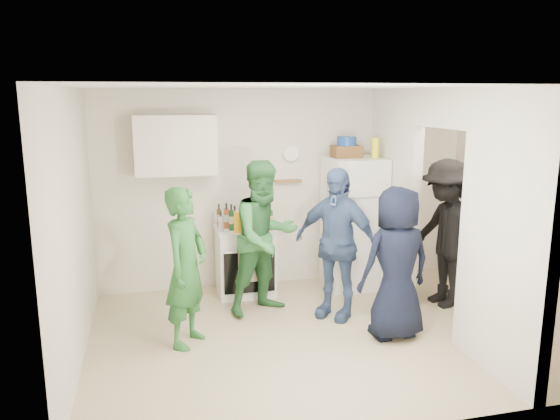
% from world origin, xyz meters
% --- Properties ---
extents(floor, '(4.80, 4.80, 0.00)m').
position_xyz_m(floor, '(0.00, 0.00, 0.00)').
color(floor, tan).
rests_on(floor, ground).
extents(wall_back, '(4.80, 0.00, 4.80)m').
position_xyz_m(wall_back, '(0.00, 1.70, 1.25)').
color(wall_back, silver).
rests_on(wall_back, floor).
extents(wall_front, '(4.80, 0.00, 4.80)m').
position_xyz_m(wall_front, '(0.00, -1.70, 1.25)').
color(wall_front, silver).
rests_on(wall_front, floor).
extents(wall_left, '(0.00, 3.40, 3.40)m').
position_xyz_m(wall_left, '(-2.40, 0.00, 1.25)').
color(wall_left, silver).
rests_on(wall_left, floor).
extents(wall_right, '(0.00, 3.40, 3.40)m').
position_xyz_m(wall_right, '(2.40, 0.00, 1.25)').
color(wall_right, silver).
rests_on(wall_right, floor).
extents(ceiling, '(4.80, 4.80, 0.00)m').
position_xyz_m(ceiling, '(0.00, 0.00, 2.50)').
color(ceiling, white).
rests_on(ceiling, wall_back).
extents(partition_pier_back, '(0.12, 1.20, 2.50)m').
position_xyz_m(partition_pier_back, '(1.20, 1.10, 1.25)').
color(partition_pier_back, silver).
rests_on(partition_pier_back, floor).
extents(partition_pier_front, '(0.12, 1.20, 2.50)m').
position_xyz_m(partition_pier_front, '(1.20, -1.10, 1.25)').
color(partition_pier_front, silver).
rests_on(partition_pier_front, floor).
extents(partition_header, '(0.12, 1.00, 0.40)m').
position_xyz_m(partition_header, '(1.20, 0.00, 2.30)').
color(partition_header, silver).
rests_on(partition_header, partition_pier_back).
extents(stove, '(0.71, 0.59, 0.84)m').
position_xyz_m(stove, '(-0.62, 1.37, 0.42)').
color(stove, white).
rests_on(stove, floor).
extents(upper_cabinet, '(0.95, 0.34, 0.70)m').
position_xyz_m(upper_cabinet, '(-1.40, 1.52, 1.85)').
color(upper_cabinet, silver).
rests_on(upper_cabinet, wall_back).
extents(fridge, '(0.68, 0.66, 1.66)m').
position_xyz_m(fridge, '(0.78, 1.34, 0.83)').
color(fridge, white).
rests_on(fridge, floor).
extents(wicker_basket, '(0.35, 0.25, 0.15)m').
position_xyz_m(wicker_basket, '(0.68, 1.39, 1.74)').
color(wicker_basket, brown).
rests_on(wicker_basket, fridge).
extents(blue_bowl, '(0.24, 0.24, 0.11)m').
position_xyz_m(blue_bowl, '(0.68, 1.39, 1.87)').
color(blue_bowl, navy).
rests_on(blue_bowl, wicker_basket).
extents(yellow_cup_stack_top, '(0.09, 0.09, 0.25)m').
position_xyz_m(yellow_cup_stack_top, '(1.00, 1.24, 1.79)').
color(yellow_cup_stack_top, '#EFFE15').
rests_on(yellow_cup_stack_top, fridge).
extents(wall_clock, '(0.22, 0.02, 0.22)m').
position_xyz_m(wall_clock, '(0.05, 1.68, 1.70)').
color(wall_clock, white).
rests_on(wall_clock, wall_back).
extents(spice_shelf, '(0.35, 0.08, 0.03)m').
position_xyz_m(spice_shelf, '(0.00, 1.65, 1.35)').
color(spice_shelf, olive).
rests_on(spice_shelf, wall_back).
extents(nook_window, '(0.03, 0.70, 0.80)m').
position_xyz_m(nook_window, '(2.38, 0.20, 1.65)').
color(nook_window, black).
rests_on(nook_window, wall_right).
extents(nook_window_frame, '(0.04, 0.76, 0.86)m').
position_xyz_m(nook_window_frame, '(2.36, 0.20, 1.65)').
color(nook_window_frame, white).
rests_on(nook_window_frame, wall_right).
extents(nook_valance, '(0.04, 0.82, 0.18)m').
position_xyz_m(nook_valance, '(2.34, 0.20, 2.00)').
color(nook_valance, white).
rests_on(nook_valance, wall_right).
extents(yellow_cup_stack_stove, '(0.09, 0.09, 0.25)m').
position_xyz_m(yellow_cup_stack_stove, '(-0.74, 1.15, 0.97)').
color(yellow_cup_stack_stove, '#FFB015').
rests_on(yellow_cup_stack_stove, stove).
extents(red_cup, '(0.09, 0.09, 0.12)m').
position_xyz_m(red_cup, '(-0.40, 1.17, 0.90)').
color(red_cup, '#B50C2E').
rests_on(red_cup, stove).
extents(person_green_left, '(0.63, 0.69, 1.58)m').
position_xyz_m(person_green_left, '(-1.41, 0.12, 0.79)').
color(person_green_left, '#296830').
rests_on(person_green_left, floor).
extents(person_green_center, '(1.03, 0.93, 1.73)m').
position_xyz_m(person_green_center, '(-0.49, 0.75, 0.87)').
color(person_green_center, '#337639').
rests_on(person_green_center, floor).
extents(person_denim, '(0.98, 0.98, 1.68)m').
position_xyz_m(person_denim, '(0.23, 0.43, 0.84)').
color(person_denim, '#3B4B81').
rests_on(person_denim, floor).
extents(person_navy, '(0.81, 0.58, 1.56)m').
position_xyz_m(person_navy, '(0.64, -0.21, 0.78)').
color(person_navy, black).
rests_on(person_navy, floor).
extents(person_nook, '(0.77, 1.18, 1.72)m').
position_xyz_m(person_nook, '(1.58, 0.47, 0.86)').
color(person_nook, black).
rests_on(person_nook, floor).
extents(bottle_a, '(0.06, 0.06, 0.29)m').
position_xyz_m(bottle_a, '(-0.91, 1.48, 0.99)').
color(bottle_a, brown).
rests_on(bottle_a, stove).
extents(bottle_b, '(0.06, 0.06, 0.32)m').
position_xyz_m(bottle_b, '(-0.79, 1.28, 1.00)').
color(bottle_b, '#184826').
rests_on(bottle_b, stove).
extents(bottle_c, '(0.07, 0.07, 0.25)m').
position_xyz_m(bottle_c, '(-0.71, 1.51, 0.97)').
color(bottle_c, silver).
rests_on(bottle_c, stove).
extents(bottle_d, '(0.06, 0.06, 0.29)m').
position_xyz_m(bottle_d, '(-0.61, 1.33, 0.99)').
color(bottle_d, '#653011').
rests_on(bottle_d, stove).
extents(bottle_e, '(0.07, 0.07, 0.32)m').
position_xyz_m(bottle_e, '(-0.52, 1.54, 1.00)').
color(bottle_e, '#ADB4BF').
rests_on(bottle_e, stove).
extents(bottle_f, '(0.06, 0.06, 0.28)m').
position_xyz_m(bottle_f, '(-0.43, 1.39, 0.98)').
color(bottle_f, '#163C1D').
rests_on(bottle_f, stove).
extents(bottle_g, '(0.06, 0.06, 0.30)m').
position_xyz_m(bottle_g, '(-0.35, 1.50, 0.99)').
color(bottle_g, olive).
rests_on(bottle_g, stove).
extents(bottle_h, '(0.07, 0.07, 0.25)m').
position_xyz_m(bottle_h, '(-0.92, 1.23, 0.97)').
color(bottle_h, '#999AA4').
rests_on(bottle_h, stove).
extents(bottle_i, '(0.08, 0.08, 0.32)m').
position_xyz_m(bottle_i, '(-0.59, 1.45, 1.00)').
color(bottle_i, '#553B0E').
rests_on(bottle_i, stove).
extents(bottle_j, '(0.07, 0.07, 0.30)m').
position_xyz_m(bottle_j, '(-0.32, 1.26, 0.99)').
color(bottle_j, '#236633').
rests_on(bottle_j, stove).
extents(bottle_k, '(0.07, 0.07, 0.31)m').
position_xyz_m(bottle_k, '(-0.83, 1.40, 1.00)').
color(bottle_k, '#9D4924').
rests_on(bottle_k, stove).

